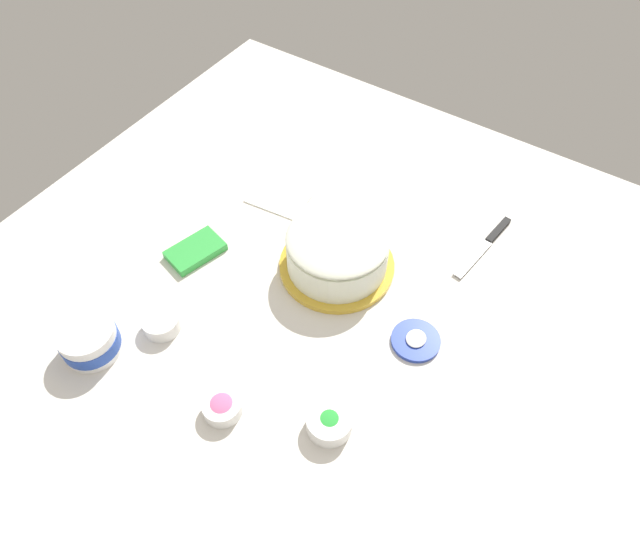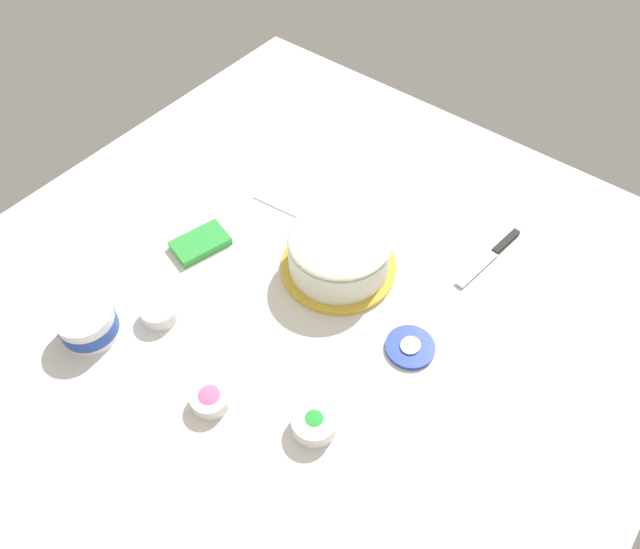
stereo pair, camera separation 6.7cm
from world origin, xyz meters
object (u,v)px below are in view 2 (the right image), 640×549
at_px(frosting_tub_lid, 410,347).
at_px(sprinkle_bowl_orange, 295,549).
at_px(frosted_cake, 339,253).
at_px(spreading_knife, 494,252).
at_px(frosting_tub, 87,323).
at_px(paper_napkin, 293,190).
at_px(sprinkle_bowl_yellow, 159,311).
at_px(sprinkle_bowl_green, 314,422).
at_px(sprinkle_bowl_pink, 210,398).
at_px(candy_box_lower, 200,243).

height_order(frosting_tub_lid, sprinkle_bowl_orange, sprinkle_bowl_orange).
relative_size(frosted_cake, sprinkle_bowl_orange, 3.32).
bearing_deg(spreading_knife, frosting_tub, 141.96).
height_order(frosting_tub_lid, paper_napkin, frosting_tub_lid).
height_order(frosted_cake, sprinkle_bowl_yellow, frosted_cake).
bearing_deg(paper_napkin, spreading_knife, -75.56).
relative_size(frosting_tub_lid, paper_napkin, 0.70).
distance_m(frosting_tub, paper_napkin, 0.61).
bearing_deg(frosting_tub_lid, frosted_cake, 72.44).
bearing_deg(frosting_tub, frosted_cake, -33.37).
bearing_deg(paper_napkin, sprinkle_bowl_orange, -139.75).
distance_m(frosting_tub_lid, sprinkle_bowl_green, 0.27).
bearing_deg(spreading_knife, frosted_cake, 134.93).
bearing_deg(frosting_tub, paper_napkin, -5.59).
bearing_deg(sprinkle_bowl_yellow, sprinkle_bowl_pink, -108.59).
xyz_separation_m(spreading_knife, sprinkle_bowl_orange, (-0.80, -0.05, 0.02)).
xyz_separation_m(frosting_tub_lid, sprinkle_bowl_green, (-0.26, 0.05, 0.02)).
xyz_separation_m(frosting_tub, candy_box_lower, (0.32, -0.01, -0.03)).
relative_size(frosting_tub, spreading_knife, 0.52).
distance_m(sprinkle_bowl_green, candy_box_lower, 0.54).
bearing_deg(spreading_knife, frosting_tub_lid, 177.34).
bearing_deg(sprinkle_bowl_yellow, frosting_tub, 145.12).
bearing_deg(frosting_tub, sprinkle_bowl_orange, -96.07).
height_order(frosting_tub, candy_box_lower, frosting_tub).
bearing_deg(sprinkle_bowl_yellow, paper_napkin, 2.98).
height_order(spreading_knife, sprinkle_bowl_pink, sprinkle_bowl_pink).
height_order(sprinkle_bowl_orange, sprinkle_bowl_green, sprinkle_bowl_orange).
bearing_deg(sprinkle_bowl_yellow, spreading_knife, -38.63).
relative_size(frosted_cake, sprinkle_bowl_yellow, 3.31).
relative_size(sprinkle_bowl_yellow, candy_box_lower, 0.62).
distance_m(sprinkle_bowl_green, paper_napkin, 0.65).
height_order(frosting_tub, sprinkle_bowl_yellow, frosting_tub).
height_order(sprinkle_bowl_yellow, sprinkle_bowl_green, sprinkle_bowl_green).
height_order(sprinkle_bowl_yellow, candy_box_lower, sprinkle_bowl_yellow).
relative_size(frosting_tub_lid, sprinkle_bowl_yellow, 1.30).
distance_m(candy_box_lower, paper_napkin, 0.29).
xyz_separation_m(sprinkle_bowl_pink, paper_napkin, (0.56, 0.26, -0.02)).
height_order(spreading_knife, sprinkle_bowl_yellow, sprinkle_bowl_yellow).
distance_m(frosting_tub, sprinkle_bowl_yellow, 0.15).
bearing_deg(sprinkle_bowl_pink, paper_napkin, 24.74).
xyz_separation_m(sprinkle_bowl_orange, paper_napkin, (0.67, 0.57, -0.02)).
height_order(sprinkle_bowl_yellow, paper_napkin, sprinkle_bowl_yellow).
xyz_separation_m(frosted_cake, candy_box_lower, (-0.15, 0.30, -0.05)).
height_order(spreading_knife, paper_napkin, spreading_knife).
bearing_deg(sprinkle_bowl_orange, sprinkle_bowl_pink, 70.59).
distance_m(frosting_tub_lid, sprinkle_bowl_orange, 0.46).
distance_m(frosting_tub_lid, paper_napkin, 0.54).
distance_m(frosting_tub, spreading_knife, 0.93).
xyz_separation_m(frosting_tub, paper_napkin, (0.60, -0.06, -0.03)).
distance_m(frosting_tub_lid, spreading_knife, 0.34).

